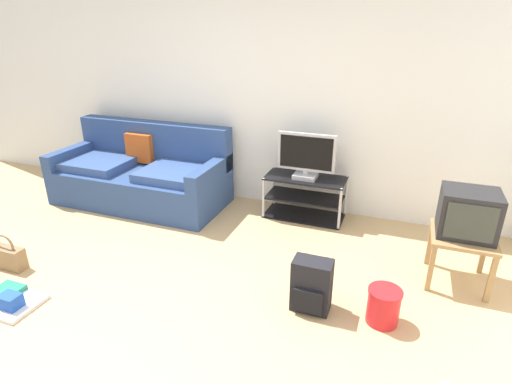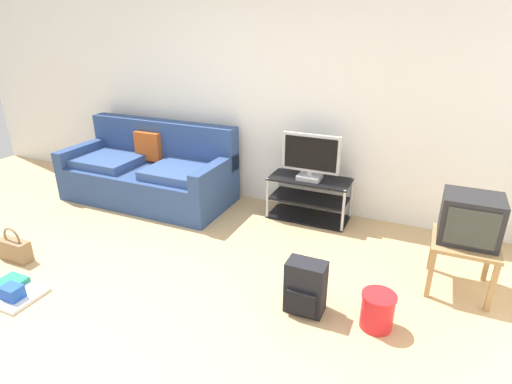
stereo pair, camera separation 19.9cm
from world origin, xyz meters
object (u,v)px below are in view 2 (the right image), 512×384
(flat_tv, at_px, (311,157))
(tv_stand, at_px, (309,198))
(side_table, at_px, (464,249))
(handbag, at_px, (15,249))
(couch, at_px, (150,173))
(cleaning_bucket, at_px, (378,310))
(backpack, at_px, (305,287))
(floor_tray, at_px, (10,291))
(crt_tv, at_px, (471,219))

(flat_tv, bearing_deg, tv_stand, 90.00)
(side_table, distance_m, handbag, 3.96)
(couch, bearing_deg, cleaning_bucket, -23.42)
(backpack, height_order, cleaning_bucket, backpack)
(side_table, bearing_deg, backpack, -143.71)
(flat_tv, bearing_deg, side_table, -26.38)
(flat_tv, relative_size, backpack, 1.49)
(backpack, height_order, handbag, backpack)
(couch, distance_m, handbag, 1.76)
(tv_stand, distance_m, floor_tray, 2.98)
(tv_stand, bearing_deg, cleaning_bucket, -57.17)
(backpack, relative_size, floor_tray, 0.87)
(cleaning_bucket, bearing_deg, flat_tv, 123.21)
(handbag, distance_m, cleaning_bucket, 3.26)
(couch, xyz_separation_m, side_table, (3.51, -0.53, 0.04))
(couch, relative_size, flat_tv, 3.27)
(side_table, xyz_separation_m, floor_tray, (-3.33, -1.59, -0.34))
(cleaning_bucket, bearing_deg, handbag, -172.27)
(couch, xyz_separation_m, tv_stand, (1.98, 0.25, -0.09))
(flat_tv, distance_m, side_table, 1.75)
(cleaning_bucket, relative_size, floor_tray, 0.57)
(side_table, distance_m, floor_tray, 3.70)
(couch, height_order, floor_tray, couch)
(couch, xyz_separation_m, floor_tray, (0.19, -2.12, -0.29))
(side_table, distance_m, backpack, 1.34)
(floor_tray, bearing_deg, side_table, 25.48)
(flat_tv, distance_m, cleaning_bucket, 1.90)
(crt_tv, height_order, backpack, crt_tv)
(crt_tv, relative_size, handbag, 1.30)
(handbag, bearing_deg, couch, 81.59)
(handbag, height_order, floor_tray, handbag)
(side_table, bearing_deg, handbag, -162.44)
(crt_tv, height_order, floor_tray, crt_tv)
(tv_stand, height_order, side_table, tv_stand)
(couch, relative_size, floor_tray, 4.21)
(couch, distance_m, tv_stand, 2.00)
(backpack, bearing_deg, flat_tv, 124.93)
(couch, height_order, side_table, couch)
(handbag, relative_size, cleaning_bucket, 1.21)
(couch, distance_m, cleaning_bucket, 3.24)
(backpack, bearing_deg, floor_tray, -142.03)
(tv_stand, distance_m, side_table, 1.73)
(side_table, distance_m, crt_tv, 0.27)
(side_table, relative_size, backpack, 1.17)
(couch, relative_size, cleaning_bucket, 7.42)
(flat_tv, xyz_separation_m, crt_tv, (1.53, -0.74, -0.08))
(side_table, bearing_deg, floor_tray, -154.52)
(handbag, xyz_separation_m, cleaning_bucket, (3.23, 0.44, 0.03))
(crt_tv, bearing_deg, floor_tray, -154.29)
(couch, height_order, tv_stand, couch)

